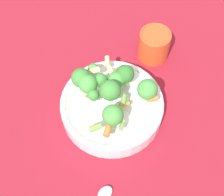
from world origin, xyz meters
name	(u,v)px	position (x,y,z in m)	size (l,w,h in m)	color
ground_plane	(112,112)	(0.00, 0.00, 0.00)	(3.00, 3.00, 0.00)	maroon
bowl	(112,106)	(0.00, 0.00, 0.03)	(0.25, 0.25, 0.05)	white
pasta_salad	(110,88)	(0.01, 0.01, 0.10)	(0.20, 0.20, 0.08)	#8CB766
cup	(154,45)	(0.21, -0.03, 0.04)	(0.08, 0.08, 0.08)	#CC4C23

